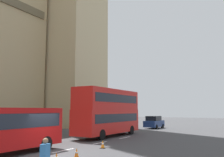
# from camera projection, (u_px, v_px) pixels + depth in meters

# --- Properties ---
(ground_plane) EXTENTS (160.00, 160.00, 0.00)m
(ground_plane) POSITION_uv_depth(u_px,v_px,m) (51.00, 153.00, 15.81)
(ground_plane) COLOR #424244
(double_decker_bus) EXTENTS (9.74, 2.54, 4.90)m
(double_decker_bus) POSITION_uv_depth(u_px,v_px,m) (109.00, 110.00, 26.17)
(double_decker_bus) COLOR red
(double_decker_bus) RESTS_ON ground_plane
(sedan_lead) EXTENTS (4.40, 1.86, 1.85)m
(sedan_lead) POSITION_uv_depth(u_px,v_px,m) (154.00, 122.00, 37.42)
(sedan_lead) COLOR navy
(sedan_lead) RESTS_ON ground_plane
(traffic_cone_middle) EXTENTS (0.36, 0.36, 0.58)m
(traffic_cone_middle) POSITION_uv_depth(u_px,v_px,m) (77.00, 153.00, 14.25)
(traffic_cone_middle) COLOR black
(traffic_cone_middle) RESTS_ON ground_plane
(traffic_cone_east) EXTENTS (0.36, 0.36, 0.58)m
(traffic_cone_east) POSITION_uv_depth(u_px,v_px,m) (103.00, 144.00, 17.91)
(traffic_cone_east) COLOR black
(traffic_cone_east) RESTS_ON ground_plane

